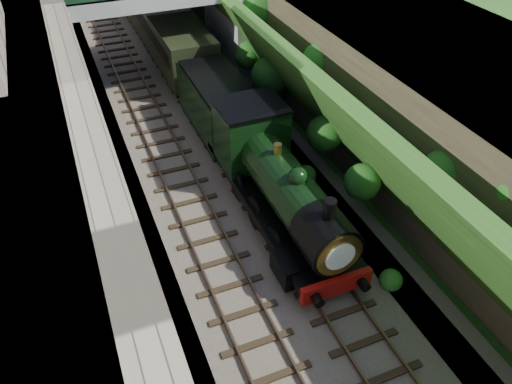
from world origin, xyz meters
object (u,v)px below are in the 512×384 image
object	(u,v)px
tender	(219,108)
locomotive	(278,184)
road_bridge	(171,13)
tree	(262,4)

from	to	relation	value
tender	locomotive	bearing A→B (deg)	-90.00
road_bridge	locomotive	distance (m)	15.28
road_bridge	tender	size ratio (longest dim) A/B	2.67
road_bridge	tender	world-z (taller)	road_bridge
tree	tender	size ratio (longest dim) A/B	1.10
tree	locomotive	world-z (taller)	tree
tender	road_bridge	bearing A→B (deg)	91.89
road_bridge	tender	bearing A→B (deg)	-88.11
tree	locomotive	size ratio (longest dim) A/B	0.65
locomotive	tender	bearing A→B (deg)	90.00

